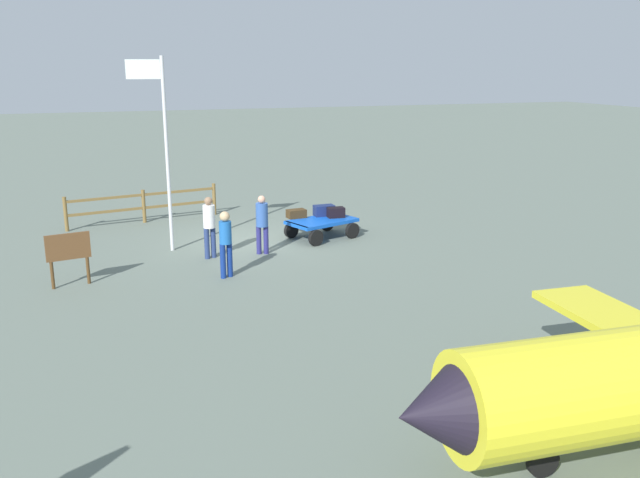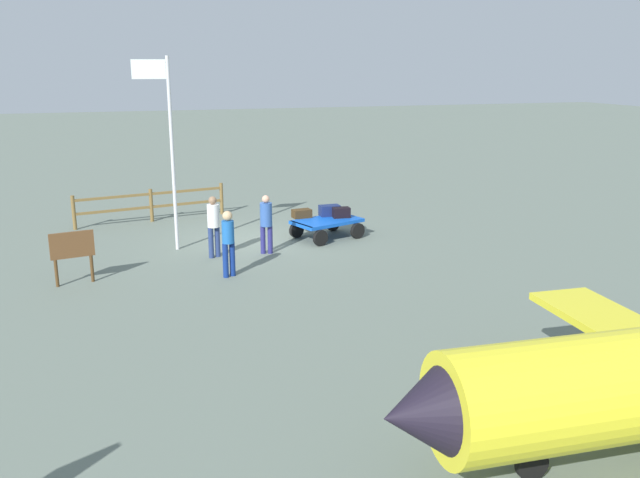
% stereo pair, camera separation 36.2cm
% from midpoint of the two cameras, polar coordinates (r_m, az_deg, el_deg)
% --- Properties ---
extents(ground_plane, '(120.00, 120.00, 0.00)m').
position_cam_midpoint_polar(ground_plane, '(20.26, -4.74, -0.14)').
color(ground_plane, slate).
extents(luggage_cart, '(2.30, 1.89, 0.58)m').
position_cam_midpoint_polar(luggage_cart, '(20.39, 1.05, 1.27)').
color(luggage_cart, blue).
rests_on(luggage_cart, ground).
extents(suitcase_tan, '(0.54, 0.36, 0.31)m').
position_cam_midpoint_polar(suitcase_tan, '(20.64, 2.32, 2.26)').
color(suitcase_tan, black).
rests_on(suitcase_tan, luggage_cart).
extents(suitcase_olive, '(0.63, 0.37, 0.33)m').
position_cam_midpoint_polar(suitcase_olive, '(20.87, 1.31, 2.44)').
color(suitcase_olive, '#162250').
rests_on(suitcase_olive, luggage_cart).
extents(suitcase_maroon, '(0.60, 0.41, 0.26)m').
position_cam_midpoint_polar(suitcase_maroon, '(20.61, -1.06, 2.18)').
color(suitcase_maroon, '#3B2A15').
rests_on(suitcase_maroon, luggage_cart).
extents(worker_lead, '(0.40, 0.40, 1.68)m').
position_cam_midpoint_polar(worker_lead, '(16.68, -7.19, -0.00)').
color(worker_lead, navy).
rests_on(worker_lead, ground).
extents(worker_trailing, '(0.41, 0.41, 1.66)m').
position_cam_midpoint_polar(worker_trailing, '(18.66, -4.04, 1.61)').
color(worker_trailing, navy).
rests_on(worker_trailing, ground).
extents(worker_supervisor, '(0.41, 0.41, 1.70)m').
position_cam_midpoint_polar(worker_supervisor, '(18.43, -8.49, 1.41)').
color(worker_supervisor, navy).
rests_on(worker_supervisor, ground).
extents(flagpole, '(1.00, 0.10, 5.37)m').
position_cam_midpoint_polar(flagpole, '(19.07, -12.28, 8.32)').
color(flagpole, silver).
rests_on(flagpole, ground).
extents(signboard, '(1.01, 0.25, 1.30)m').
position_cam_midpoint_polar(signboard, '(17.00, -19.72, -0.85)').
color(signboard, '#4C3319').
rests_on(signboard, ground).
extents(wooden_fence, '(5.01, 0.98, 1.11)m').
position_cam_midpoint_polar(wooden_fence, '(23.18, -13.72, 3.03)').
color(wooden_fence, brown).
rests_on(wooden_fence, ground).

